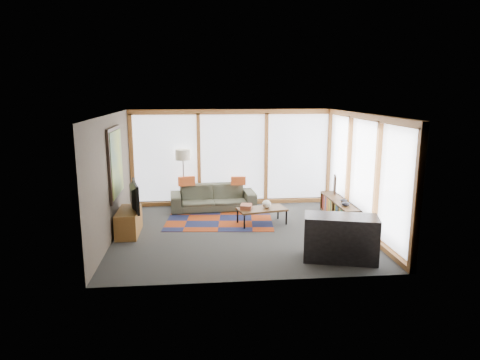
{
  "coord_description": "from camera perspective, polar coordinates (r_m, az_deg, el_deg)",
  "views": [
    {
      "loc": [
        -0.92,
        -9.01,
        3.08
      ],
      "look_at": [
        0.0,
        0.4,
        1.1
      ],
      "focal_mm": 32.0,
      "sensor_mm": 36.0,
      "label": 1
    }
  ],
  "objects": [
    {
      "name": "bowl_b",
      "position": [
        10.39,
        13.67,
        -2.67
      ],
      "size": [
        0.17,
        0.17,
        0.08
      ],
      "primitive_type": "ellipsoid",
      "rotation": [
        0.0,
        0.0,
        0.08
      ],
      "color": "black",
      "rests_on": "bookshelf"
    },
    {
      "name": "sofa",
      "position": [
        11.3,
        -3.62,
        -2.32
      ],
      "size": [
        2.27,
        1.01,
        0.65
      ],
      "primitive_type": "imported",
      "rotation": [
        0.0,
        0.0,
        0.07
      ],
      "color": "#333728",
      "rests_on": "ground"
    },
    {
      "name": "book_stack",
      "position": [
        9.98,
        0.82,
        -3.58
      ],
      "size": [
        0.32,
        0.37,
        0.11
      ],
      "primitive_type": "cube",
      "rotation": [
        0.0,
        0.0,
        -0.23
      ],
      "color": "brown",
      "rests_on": "coffee_table"
    },
    {
      "name": "shelf_picture",
      "position": [
        11.21,
        12.52,
        -0.55
      ],
      "size": [
        0.13,
        0.35,
        0.46
      ],
      "primitive_type": "cube",
      "rotation": [
        0.0,
        0.0,
        -0.24
      ],
      "color": "black",
      "rests_on": "bookshelf"
    },
    {
      "name": "bar_counter",
      "position": [
        8.15,
        13.25,
        -7.54
      ],
      "size": [
        1.44,
        0.94,
        0.84
      ],
      "primitive_type": "cube",
      "rotation": [
        0.0,
        0.0,
        -0.26
      ],
      "color": "black",
      "rests_on": "ground"
    },
    {
      "name": "floor_lamp",
      "position": [
        11.42,
        -7.54,
        0.15
      ],
      "size": [
        0.4,
        0.4,
        1.58
      ],
      "primitive_type": null,
      "color": "black",
      "rests_on": "ground"
    },
    {
      "name": "coffee_table",
      "position": [
        10.1,
        2.92,
        -4.82
      ],
      "size": [
        1.22,
        0.8,
        0.37
      ],
      "primitive_type": null,
      "rotation": [
        0.0,
        0.0,
        0.23
      ],
      "color": "#37220F",
      "rests_on": "ground"
    },
    {
      "name": "bookshelf",
      "position": [
        10.6,
        13.09,
        -3.97
      ],
      "size": [
        0.37,
        2.01,
        0.5
      ],
      "primitive_type": null,
      "color": "#37220F",
      "rests_on": "ground"
    },
    {
      "name": "television",
      "position": [
        9.52,
        -14.37,
        -2.12
      ],
      "size": [
        0.37,
        1.07,
        0.61
      ],
      "primitive_type": "imported",
      "rotation": [
        0.0,
        0.0,
        1.79
      ],
      "color": "black",
      "rests_on": "tv_console"
    },
    {
      "name": "pillow_right",
      "position": [
        11.26,
        -0.22,
        -0.09
      ],
      "size": [
        0.41,
        0.16,
        0.22
      ],
      "primitive_type": "cube",
      "rotation": [
        0.0,
        0.0,
        -0.11
      ],
      "color": "#C55222",
      "rests_on": "sofa"
    },
    {
      "name": "room_envelope",
      "position": [
        9.8,
        2.79,
        2.77
      ],
      "size": [
        5.52,
        5.02,
        2.62
      ],
      "color": "#463B33",
      "rests_on": "ground"
    },
    {
      "name": "tv_console",
      "position": [
        9.68,
        -14.61,
        -5.44
      ],
      "size": [
        0.45,
        1.08,
        0.54
      ],
      "primitive_type": "cube",
      "color": "brown",
      "rests_on": "ground"
    },
    {
      "name": "ground",
      "position": [
        9.56,
        0.23,
        -6.96
      ],
      "size": [
        5.5,
        5.5,
        0.0
      ],
      "primitive_type": "plane",
      "color": "#282826",
      "rests_on": "ground"
    },
    {
      "name": "bowl_a",
      "position": [
        10.05,
        13.91,
        -3.1
      ],
      "size": [
        0.21,
        0.21,
        0.1
      ],
      "primitive_type": "ellipsoid",
      "rotation": [
        0.0,
        0.0,
        -0.13
      ],
      "color": "black",
      "rests_on": "bookshelf"
    },
    {
      "name": "vase",
      "position": [
        10.09,
        3.56,
        -3.2
      ],
      "size": [
        0.26,
        0.26,
        0.18
      ],
      "primitive_type": "ellipsoid",
      "rotation": [
        0.0,
        0.0,
        0.25
      ],
      "color": "silver",
      "rests_on": "coffee_table"
    },
    {
      "name": "rug",
      "position": [
        10.34,
        -2.77,
        -5.48
      ],
      "size": [
        2.67,
        1.86,
        0.01
      ],
      "primitive_type": "cube",
      "rotation": [
        0.0,
        0.0,
        -0.1
      ],
      "color": "maroon",
      "rests_on": "ground"
    },
    {
      "name": "pillow_left",
      "position": [
        11.24,
        -7.14,
        -0.15
      ],
      "size": [
        0.45,
        0.24,
        0.24
      ],
      "primitive_type": "cube",
      "rotation": [
        0.0,
        0.0,
        0.26
      ],
      "color": "#C55222",
      "rests_on": "sofa"
    }
  ]
}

